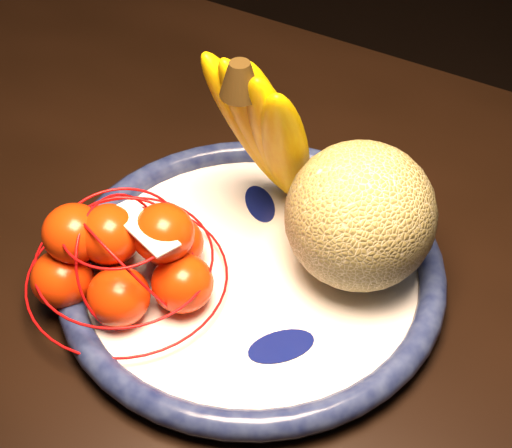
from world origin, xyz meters
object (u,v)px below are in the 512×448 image
at_px(banana_bunch, 271,129).
at_px(mandarin_bag, 124,256).
at_px(cantaloupe, 360,216).
at_px(dining_table, 207,300).
at_px(fruit_bowl, 252,270).

relative_size(banana_bunch, mandarin_bag, 0.94).
bearing_deg(cantaloupe, banana_bunch, 160.17).
relative_size(dining_table, mandarin_bag, 6.60).
distance_m(dining_table, fruit_bowl, 0.11).
bearing_deg(fruit_bowl, banana_bunch, 101.98).
distance_m(dining_table, cantaloupe, 0.23).
xyz_separation_m(dining_table, banana_bunch, (0.04, 0.07, 0.20)).
height_order(dining_table, mandarin_bag, mandarin_bag).
relative_size(fruit_bowl, banana_bunch, 1.73).
distance_m(fruit_bowl, cantaloupe, 0.12).
height_order(fruit_bowl, mandarin_bag, mandarin_bag).
distance_m(dining_table, mandarin_bag, 0.16).
xyz_separation_m(fruit_bowl, mandarin_bag, (-0.10, -0.07, 0.04)).
bearing_deg(dining_table, mandarin_bag, -110.17).
bearing_deg(mandarin_bag, fruit_bowl, 33.59).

